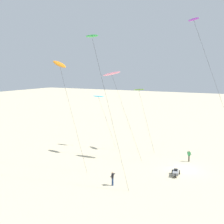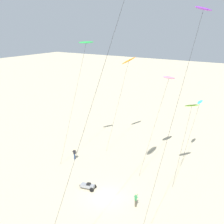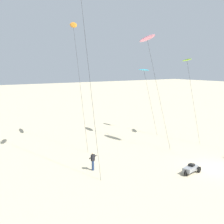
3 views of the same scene
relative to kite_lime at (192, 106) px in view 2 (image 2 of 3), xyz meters
The scene contains 10 objects.
ground_plane 14.98m from the kite_lime, 124.42° to the right, with size 260.00×260.00×0.00m, color beige.
kite_lime is the anchor object (origin of this frame).
kite_purple 13.33m from the kite_lime, 71.60° to the right, with size 2.50×9.25×21.01m.
kite_orange 14.46m from the kite_lime, 153.63° to the left, with size 1.87×6.41×14.60m.
kite_pink 5.66m from the kite_lime, 147.40° to the left, with size 1.81×7.31×13.07m.
kite_cyan 7.17m from the kite_lime, 98.23° to the left, with size 1.14×5.02×8.78m.
kite_green 16.89m from the kite_lime, behind, with size 1.92×6.52×17.16m.
kite_flyer_nearest 12.99m from the kite_lime, 105.89° to the right, with size 0.71×0.72×1.67m.
kite_flyer_middle 18.56m from the kite_lime, 166.91° to the right, with size 0.64×0.62×1.67m.
beach_buggy 16.00m from the kite_lime, 135.34° to the right, with size 2.13×1.28×0.82m.
Camera 2 is at (16.68, -24.46, 19.53)m, focal length 46.56 mm.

